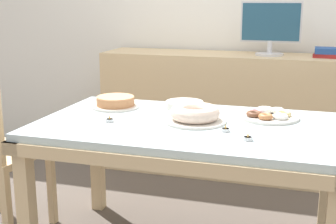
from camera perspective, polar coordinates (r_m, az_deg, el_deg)
The scene contains 12 objects.
wall_back at distance 3.76m, azimuth 8.79°, elevation 13.30°, with size 8.00×0.10×2.60m, color white.
dining_table at distance 2.32m, azimuth 2.44°, elevation -3.47°, with size 1.50×0.90×0.72m.
sideboard at distance 3.56m, azimuth 7.59°, elevation -0.33°, with size 1.93×0.44×0.92m.
computer_monitor at distance 3.43m, azimuth 12.39°, elevation 9.90°, with size 0.42×0.20×0.38m.
book_stack at distance 3.44m, azimuth 18.99°, elevation 6.86°, with size 0.21×0.18×0.07m.
cake_chocolate_round at distance 2.62m, azimuth -6.42°, elevation 1.18°, with size 0.26×0.26×0.06m.
cake_golden_bundt at distance 2.30m, azimuth 3.30°, elevation -0.29°, with size 0.31×0.31×0.08m.
pastry_platter at distance 2.43m, azimuth 12.15°, elevation -0.37°, with size 0.31×0.31×0.04m.
plate_stack at distance 2.59m, azimuth 2.01°, elevation 0.88°, with size 0.21×0.21×0.04m.
tealight_near_front at distance 2.15m, azimuth 7.03°, elevation -2.14°, with size 0.04×0.04×0.04m.
tealight_centre at distance 2.32m, azimuth -7.12°, elevation -0.98°, with size 0.04×0.04×0.04m.
tealight_right_edge at distance 2.03m, azimuth 9.71°, elevation -3.17°, with size 0.04×0.04×0.04m.
Camera 1 is at (0.55, -2.15, 1.31)m, focal length 50.00 mm.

